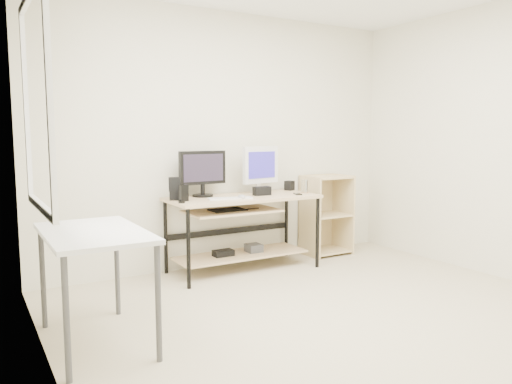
{
  "coord_description": "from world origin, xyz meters",
  "views": [
    {
      "loc": [
        -2.37,
        -2.63,
        1.37
      ],
      "look_at": [
        -0.06,
        1.3,
        0.83
      ],
      "focal_mm": 35.0,
      "sensor_mm": 36.0,
      "label": 1
    }
  ],
  "objects_px": {
    "desk": "(241,217)",
    "audio_controller": "(184,193)",
    "shelf_unit": "(324,214)",
    "black_monitor": "(203,171)",
    "white_imac": "(261,166)",
    "side_table": "(94,243)"
  },
  "relations": [
    {
      "from": "side_table",
      "to": "black_monitor",
      "type": "height_order",
      "value": "black_monitor"
    },
    {
      "from": "white_imac",
      "to": "audio_controller",
      "type": "xyz_separation_m",
      "value": [
        -0.94,
        -0.19,
        -0.2
      ]
    },
    {
      "from": "shelf_unit",
      "to": "audio_controller",
      "type": "bearing_deg",
      "value": -173.36
    },
    {
      "from": "black_monitor",
      "to": "audio_controller",
      "type": "xyz_separation_m",
      "value": [
        -0.29,
        -0.23,
        -0.18
      ]
    },
    {
      "from": "desk",
      "to": "shelf_unit",
      "type": "distance_m",
      "value": 1.19
    },
    {
      "from": "desk",
      "to": "white_imac",
      "type": "xyz_separation_m",
      "value": [
        0.32,
        0.15,
        0.49
      ]
    },
    {
      "from": "desk",
      "to": "audio_controller",
      "type": "xyz_separation_m",
      "value": [
        -0.62,
        -0.05,
        0.29
      ]
    },
    {
      "from": "desk",
      "to": "white_imac",
      "type": "height_order",
      "value": "white_imac"
    },
    {
      "from": "white_imac",
      "to": "audio_controller",
      "type": "bearing_deg",
      "value": -179.66
    },
    {
      "from": "desk",
      "to": "black_monitor",
      "type": "distance_m",
      "value": 0.6
    },
    {
      "from": "desk",
      "to": "audio_controller",
      "type": "bearing_deg",
      "value": -175.53
    },
    {
      "from": "desk",
      "to": "white_imac",
      "type": "relative_size",
      "value": 3.08
    },
    {
      "from": "desk",
      "to": "side_table",
      "type": "height_order",
      "value": "same"
    },
    {
      "from": "black_monitor",
      "to": "audio_controller",
      "type": "relative_size",
      "value": 3.2
    },
    {
      "from": "side_table",
      "to": "audio_controller",
      "type": "bearing_deg",
      "value": 44.39
    },
    {
      "from": "audio_controller",
      "to": "shelf_unit",
      "type": "bearing_deg",
      "value": -1.53
    },
    {
      "from": "desk",
      "to": "black_monitor",
      "type": "relative_size",
      "value": 3.04
    },
    {
      "from": "black_monitor",
      "to": "white_imac",
      "type": "xyz_separation_m",
      "value": [
        0.65,
        -0.03,
        0.02
      ]
    },
    {
      "from": "shelf_unit",
      "to": "audio_controller",
      "type": "relative_size",
      "value": 5.85
    },
    {
      "from": "desk",
      "to": "shelf_unit",
      "type": "relative_size",
      "value": 1.67
    },
    {
      "from": "side_table",
      "to": "black_monitor",
      "type": "distance_m",
      "value": 1.85
    },
    {
      "from": "white_imac",
      "to": "desk",
      "type": "bearing_deg",
      "value": -166.87
    }
  ]
}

